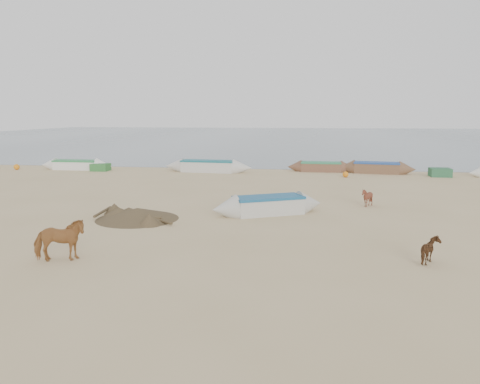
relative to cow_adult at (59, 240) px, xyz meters
name	(u,v)px	position (x,y,z in m)	size (l,w,h in m)	color
ground	(226,233)	(4.70, 4.33, -0.70)	(140.00, 140.00, 0.00)	tan
sea	(292,136)	(4.70, 86.33, -0.69)	(160.00, 160.00, 0.00)	slate
cow_adult	(59,240)	(0.00, 0.00, 0.00)	(0.75, 1.65, 1.39)	#9B6332
calf_front	(367,197)	(10.96, 10.67, -0.22)	(0.77, 0.87, 0.96)	brown
calf_right	(431,251)	(11.82, 1.42, -0.27)	(0.84, 0.72, 0.85)	#4F2F19
near_canoe	(268,205)	(6.09, 8.15, -0.27)	(5.54, 1.31, 0.86)	beige
debris_pile	(137,213)	(0.29, 6.25, -0.44)	(3.74, 3.74, 0.51)	brown
waterline_canoes	(222,166)	(0.95, 24.20, -0.27)	(49.73, 3.34, 0.97)	brown
beach_clutter	(307,170)	(7.89, 23.98, -0.40)	(42.66, 5.01, 0.64)	#326F34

